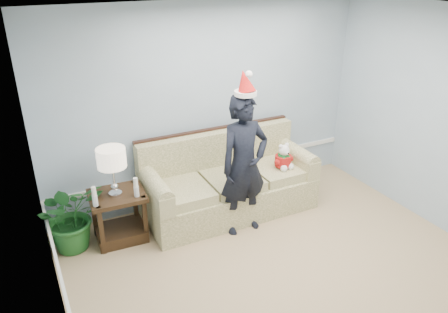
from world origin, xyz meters
TOP-DOWN VIEW (x-y plane):
  - room_shell at (0.00, 0.00)m, footprint 4.54×5.04m
  - wainscot_trim at (-1.18, 1.18)m, footprint 4.49×4.99m
  - sofa at (0.04, 2.03)m, footprint 2.26×0.99m
  - side_table at (-1.44, 1.99)m, footprint 0.67×0.58m
  - table_lamp at (-1.45, 1.98)m, footprint 0.33×0.33m
  - candle_pair at (-1.48, 1.83)m, footprint 0.53×0.06m
  - houseplant at (-1.97, 2.07)m, footprint 0.87×0.79m
  - man at (0.01, 1.52)m, footprint 0.67×0.46m
  - santa_hat at (0.01, 1.53)m, footprint 0.31×0.34m
  - teddy_bear at (0.77, 1.80)m, footprint 0.24×0.26m

SIDE VIEW (x-z plane):
  - side_table at x=-1.44m, z-range -0.07..0.55m
  - sofa at x=0.04m, z-range -0.15..0.90m
  - houseplant at x=-1.97m, z-range 0.00..0.85m
  - wainscot_trim at x=-1.18m, z-range 0.42..0.48m
  - teddy_bear at x=0.77m, z-range 0.50..0.86m
  - candle_pair at x=-1.48m, z-range 0.61..0.85m
  - man at x=0.01m, z-range 0.00..1.76m
  - table_lamp at x=-1.45m, z-range 0.78..1.37m
  - room_shell at x=0.00m, z-range -0.02..2.72m
  - santa_hat at x=0.01m, z-range 1.73..2.03m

